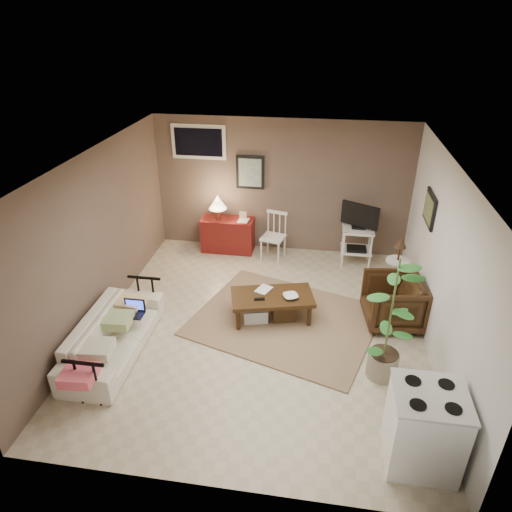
% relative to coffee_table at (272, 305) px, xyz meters
% --- Properties ---
extents(floor, '(5.00, 5.00, 0.00)m').
position_rel_coffee_table_xyz_m(floor, '(-0.13, -0.21, -0.24)').
color(floor, '#C1B293').
rests_on(floor, ground).
extents(art_back, '(0.50, 0.03, 0.60)m').
position_rel_coffee_table_xyz_m(art_back, '(-0.68, 2.26, 1.21)').
color(art_back, black).
extents(art_right, '(0.03, 0.60, 0.45)m').
position_rel_coffee_table_xyz_m(art_right, '(2.10, 0.84, 1.28)').
color(art_right, black).
extents(window, '(0.96, 0.03, 0.60)m').
position_rel_coffee_table_xyz_m(window, '(-1.58, 2.26, 1.71)').
color(window, silver).
extents(rug, '(2.95, 2.63, 0.02)m').
position_rel_coffee_table_xyz_m(rug, '(0.19, -0.01, -0.23)').
color(rug, '#947656').
rests_on(rug, floor).
extents(coffee_table, '(1.26, 0.86, 0.44)m').
position_rel_coffee_table_xyz_m(coffee_table, '(0.00, 0.00, 0.00)').
color(coffee_table, '#3B2310').
rests_on(coffee_table, floor).
extents(sofa, '(0.54, 1.84, 0.72)m').
position_rel_coffee_table_xyz_m(sofa, '(-1.93, -1.02, 0.12)').
color(sofa, white).
rests_on(sofa, floor).
extents(sofa_pillows, '(0.35, 1.75, 0.12)m').
position_rel_coffee_table_xyz_m(sofa_pillows, '(-1.88, -1.23, 0.20)').
color(sofa_pillows, beige).
rests_on(sofa_pillows, sofa).
extents(sofa_end_rails, '(0.50, 1.84, 0.62)m').
position_rel_coffee_table_xyz_m(sofa_end_rails, '(-1.82, -1.02, 0.07)').
color(sofa_end_rails, black).
rests_on(sofa_end_rails, floor).
extents(laptop, '(0.28, 0.21, 0.19)m').
position_rel_coffee_table_xyz_m(laptop, '(-1.75, -0.70, 0.22)').
color(laptop, black).
rests_on(laptop, sofa).
extents(red_console, '(0.94, 0.42, 1.09)m').
position_rel_coffee_table_xyz_m(red_console, '(-1.08, 2.04, 0.13)').
color(red_console, maroon).
rests_on(red_console, floor).
extents(spindle_chair, '(0.46, 0.46, 0.85)m').
position_rel_coffee_table_xyz_m(spindle_chair, '(-0.20, 1.89, 0.15)').
color(spindle_chair, silver).
rests_on(spindle_chair, floor).
extents(tv_stand, '(0.61, 0.43, 1.12)m').
position_rel_coffee_table_xyz_m(tv_stand, '(1.25, 1.88, 0.35)').
color(tv_stand, silver).
rests_on(tv_stand, floor).
extents(side_table, '(0.36, 0.36, 0.96)m').
position_rel_coffee_table_xyz_m(side_table, '(1.82, 1.01, 0.35)').
color(side_table, silver).
rests_on(side_table, floor).
extents(armchair, '(0.80, 0.84, 0.78)m').
position_rel_coffee_table_xyz_m(armchair, '(1.69, 0.18, 0.15)').
color(armchair, '#321D0E').
rests_on(armchair, floor).
extents(potted_plant, '(0.41, 0.41, 1.65)m').
position_rel_coffee_table_xyz_m(potted_plant, '(1.47, -0.93, 0.64)').
color(potted_plant, gray).
rests_on(potted_plant, floor).
extents(stove, '(0.68, 0.63, 0.89)m').
position_rel_coffee_table_xyz_m(stove, '(1.73, -2.11, 0.20)').
color(stove, white).
rests_on(stove, floor).
extents(bowl, '(0.21, 0.13, 0.21)m').
position_rel_coffee_table_xyz_m(bowl, '(0.27, -0.02, 0.27)').
color(bowl, '#3B2310').
rests_on(bowl, coffee_table).
extents(book_table, '(0.17, 0.09, 0.25)m').
position_rel_coffee_table_xyz_m(book_table, '(-0.21, 0.15, 0.29)').
color(book_table, '#3B2310').
rests_on(book_table, coffee_table).
extents(book_console, '(0.19, 0.04, 0.25)m').
position_rel_coffee_table_xyz_m(book_console, '(-0.85, 1.99, 0.51)').
color(book_console, '#3B2310').
rests_on(book_console, red_console).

